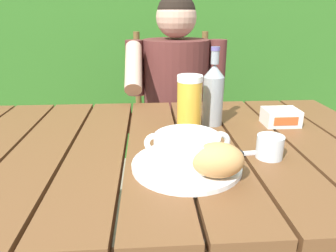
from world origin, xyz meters
TOP-DOWN VIEW (x-y plane):
  - dining_table at (-0.00, 0.00)m, footprint 1.40×0.84m
  - chair_near_diner at (0.13, 0.86)m, footprint 0.43×0.48m
  - person_eating at (0.13, 0.66)m, footprint 0.48×0.47m
  - serving_plate at (0.08, -0.15)m, footprint 0.27×0.27m
  - soup_bowl at (0.08, -0.15)m, footprint 0.21×0.16m
  - bread_roll at (0.14, -0.22)m, footprint 0.12×0.10m
  - beer_glass at (0.11, 0.08)m, footprint 0.08×0.08m
  - beer_bottle at (0.20, 0.15)m, footprint 0.07×0.07m
  - water_glass_small at (0.30, -0.11)m, footprint 0.07×0.07m
  - butter_tub at (0.43, 0.13)m, footprint 0.11×0.09m
  - table_knife at (0.23, -0.09)m, footprint 0.15×0.04m

SIDE VIEW (x-z plane):
  - chair_near_diner at x=0.13m, z-range -0.01..0.99m
  - dining_table at x=0.00m, z-range 0.28..1.04m
  - person_eating at x=0.13m, z-range 0.11..1.31m
  - table_knife at x=0.23m, z-range 0.76..0.77m
  - serving_plate at x=0.08m, z-range 0.76..0.77m
  - butter_tub at x=0.43m, z-range 0.76..0.81m
  - water_glass_small at x=0.30m, z-range 0.76..0.82m
  - soup_bowl at x=0.08m, z-range 0.77..0.85m
  - bread_roll at x=0.14m, z-range 0.77..0.85m
  - beer_glass at x=0.11m, z-range 0.76..0.94m
  - beer_bottle at x=0.20m, z-range 0.74..0.99m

